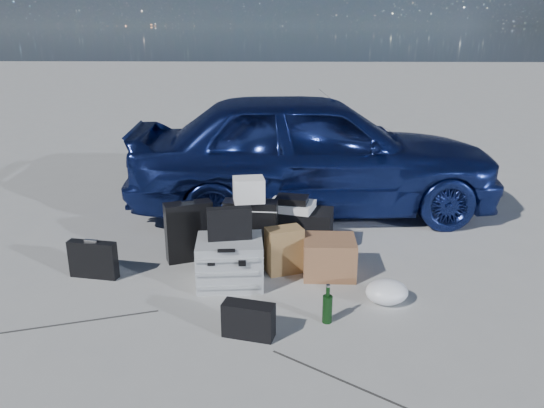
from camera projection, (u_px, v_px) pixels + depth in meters
The scene contains 16 objects.
ground at pixel (245, 298), 4.30m from camera, with size 60.00×60.00×0.00m, color #A6A6A2.
car at pixel (313, 152), 6.12m from camera, with size 1.68×4.19×1.43m, color navy.
pelican_case at pixel (230, 262), 4.48m from camera, with size 0.55×0.45×0.40m, color #ADB0B2.
laptop_bag at pixel (229, 224), 4.39m from camera, with size 0.37×0.09×0.27m, color black.
briefcase at pixel (93, 260), 4.60m from camera, with size 0.43×0.09×0.33m, color black.
suitcase_left at pixel (189, 231), 4.92m from camera, with size 0.43×0.16×0.56m, color black.
suitcase_right at pixel (251, 231), 4.89m from camera, with size 0.49×0.18×0.59m, color black.
white_carton at pixel (249, 190), 4.76m from camera, with size 0.27×0.22×0.22m, color white.
duffel_bag at pixel (291, 228), 5.22m from camera, with size 0.80×0.34×0.40m, color black.
flat_box_white at pixel (291, 206), 5.14m from camera, with size 0.43×0.32×0.07m, color white.
flat_box_black at pixel (292, 200), 5.10m from camera, with size 0.30×0.21×0.06m, color black.
kraft_bag at pixel (284, 250), 4.69m from camera, with size 0.31×0.19×0.42m, color #A98249.
cardboard_box at pixel (329, 257), 4.65m from camera, with size 0.45×0.39×0.34m, color brown.
plastic_bag at pixel (387, 292), 4.19m from camera, with size 0.34×0.29×0.19m, color white.
messenger_bag at pixel (249, 320), 3.73m from camera, with size 0.36×0.14×0.26m, color black.
green_bottle at pixel (327, 304), 3.90m from camera, with size 0.07×0.07×0.29m, color black.
Camera 1 is at (0.32, -3.82, 2.09)m, focal length 35.00 mm.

